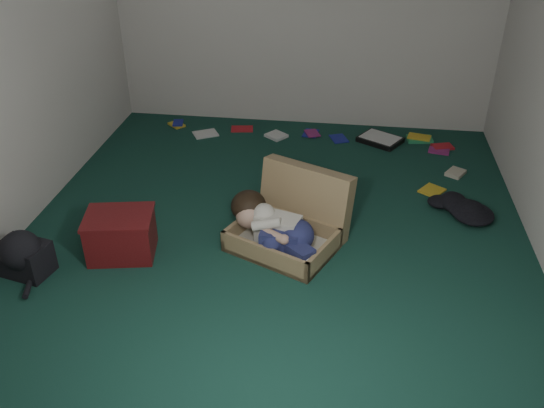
# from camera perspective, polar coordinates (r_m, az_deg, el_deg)

# --- Properties ---
(floor) EXTENTS (4.50, 4.50, 0.00)m
(floor) POSITION_cam_1_polar(r_m,az_deg,el_deg) (4.62, 0.26, -2.76)
(floor) COLOR #153C31
(floor) RESTS_ON ground
(wall_back) EXTENTS (4.50, 0.00, 4.50)m
(wall_back) POSITION_cam_1_polar(r_m,az_deg,el_deg) (6.20, 3.24, 19.25)
(wall_back) COLOR silver
(wall_back) RESTS_ON ground
(wall_front) EXTENTS (4.50, 0.00, 4.50)m
(wall_front) POSITION_cam_1_polar(r_m,az_deg,el_deg) (2.07, -8.11, -7.37)
(wall_front) COLOR silver
(wall_front) RESTS_ON ground
(wall_left) EXTENTS (0.00, 4.50, 4.50)m
(wall_left) POSITION_cam_1_polar(r_m,az_deg,el_deg) (4.73, -25.14, 12.62)
(wall_left) COLOR silver
(wall_left) RESTS_ON ground
(suitcase) EXTENTS (0.99, 0.98, 0.55)m
(suitcase) POSITION_cam_1_polar(r_m,az_deg,el_deg) (4.44, 2.04, -1.76)
(suitcase) COLOR #9F8357
(suitcase) RESTS_ON floor
(person) EXTENTS (0.72, 0.63, 0.34)m
(person) POSITION_cam_1_polar(r_m,az_deg,el_deg) (4.30, 0.16, -2.23)
(person) COLOR silver
(person) RESTS_ON suitcase
(maroon_bin) EXTENTS (0.56, 0.47, 0.34)m
(maroon_bin) POSITION_cam_1_polar(r_m,az_deg,el_deg) (4.43, -14.74, -2.97)
(maroon_bin) COLOR #5B1214
(maroon_bin) RESTS_ON floor
(backpack) EXTENTS (0.51, 0.44, 0.26)m
(backpack) POSITION_cam_1_polar(r_m,az_deg,el_deg) (4.48, -23.34, -4.86)
(backpack) COLOR black
(backpack) RESTS_ON floor
(clothing_pile) EXTENTS (0.42, 0.35, 0.12)m
(clothing_pile) POSITION_cam_1_polar(r_m,az_deg,el_deg) (5.09, 17.82, -0.14)
(clothing_pile) COLOR black
(clothing_pile) RESTS_ON floor
(paper_tray) EXTENTS (0.51, 0.48, 0.06)m
(paper_tray) POSITION_cam_1_polar(r_m,az_deg,el_deg) (6.19, 10.67, 6.30)
(paper_tray) COLOR black
(paper_tray) RESTS_ON floor
(book_scatter) EXTENTS (3.13, 1.36, 0.02)m
(book_scatter) POSITION_cam_1_polar(r_m,az_deg,el_deg) (6.08, 6.63, 5.99)
(book_scatter) COLOR yellow
(book_scatter) RESTS_ON floor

